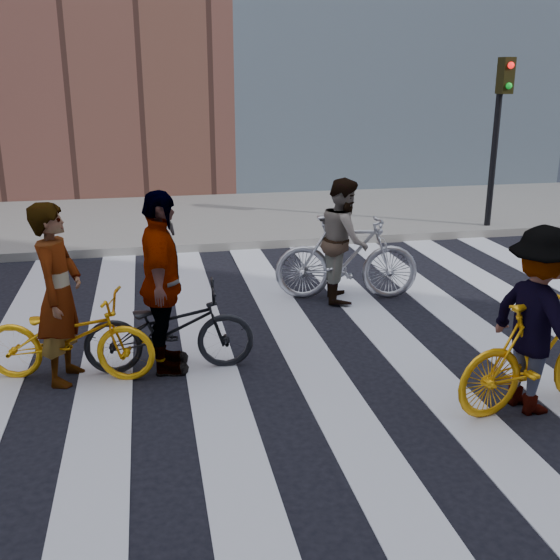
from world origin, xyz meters
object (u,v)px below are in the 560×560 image
object	(u,v)px
bike_yellow_right	(539,355)
rider_mid	(344,240)
bike_dark_rear	(169,329)
rider_left	(59,294)
traffic_signal	(500,116)
rider_right	(539,321)
bike_silver_mid	(347,258)
bike_yellow_left	(69,337)
rider_rear	(162,284)

from	to	relation	value
bike_yellow_right	rider_mid	size ratio (longest dim) A/B	1.05
bike_dark_rear	rider_left	world-z (taller)	rider_left
traffic_signal	rider_mid	world-z (taller)	traffic_signal
rider_mid	rider_right	distance (m)	3.50
bike_silver_mid	bike_dark_rear	bearing A→B (deg)	137.60
bike_yellow_left	bike_dark_rear	xyz separation A→B (m)	(1.01, 0.02, 0.00)
rider_left	rider_right	distance (m)	4.59
bike_yellow_left	bike_silver_mid	xyz separation A→B (m)	(3.52, 1.89, 0.13)
bike_yellow_left	bike_yellow_right	distance (m)	4.59
bike_yellow_left	bike_yellow_right	world-z (taller)	bike_yellow_right
rider_left	traffic_signal	bearing A→B (deg)	-41.96
traffic_signal	bike_yellow_right	distance (m)	7.56
bike_dark_rear	rider_mid	bearing A→B (deg)	-49.90
bike_silver_mid	rider_rear	xyz separation A→B (m)	(-2.56, -1.87, 0.37)
bike_yellow_left	rider_left	distance (m)	0.47
traffic_signal	rider_mid	xyz separation A→B (m)	(-4.01, -3.24, -1.43)
traffic_signal	rider_rear	world-z (taller)	traffic_signal
traffic_signal	rider_left	world-z (taller)	traffic_signal
bike_dark_rear	rider_right	bearing A→B (deg)	-112.22
bike_yellow_right	rider_left	xyz separation A→B (m)	(-4.39, 1.51, 0.39)
rider_mid	bike_yellow_left	bearing A→B (deg)	129.40
traffic_signal	bike_silver_mid	xyz separation A→B (m)	(-3.96, -3.24, -1.69)
bike_silver_mid	rider_mid	bearing A→B (deg)	100.87
bike_yellow_right	rider_rear	world-z (taller)	rider_rear
bike_silver_mid	rider_mid	size ratio (longest dim) A/B	1.16
rider_rear	rider_mid	bearing A→B (deg)	-50.46
rider_left	rider_rear	world-z (taller)	rider_rear
bike_dark_rear	rider_mid	distance (m)	3.12
rider_right	rider_rear	world-z (taller)	rider_rear
bike_dark_rear	rider_mid	xyz separation A→B (m)	(2.46, 1.87, 0.38)
traffic_signal	bike_yellow_right	xyz separation A→B (m)	(-3.15, -6.64, -1.75)
traffic_signal	bike_yellow_left	distance (m)	9.25
rider_mid	rider_rear	world-z (taller)	rider_rear
bike_yellow_left	bike_silver_mid	world-z (taller)	bike_silver_mid
rider_mid	rider_rear	distance (m)	3.13
rider_rear	rider_right	bearing A→B (deg)	-111.88
bike_silver_mid	rider_right	distance (m)	3.50
bike_yellow_right	rider_rear	distance (m)	3.73
bike_yellow_right	rider_rear	xyz separation A→B (m)	(-3.37, 1.53, 0.43)
traffic_signal	rider_left	size ratio (longest dim) A/B	1.79
bike_yellow_right	rider_left	size ratio (longest dim) A/B	0.96
bike_yellow_right	rider_left	distance (m)	4.66
traffic_signal	bike_dark_rear	distance (m)	8.44
traffic_signal	rider_right	distance (m)	7.51
traffic_signal	bike_yellow_left	size ratio (longest dim) A/B	1.89
traffic_signal	rider_mid	distance (m)	5.35
bike_yellow_left	rider_left	size ratio (longest dim) A/B	0.95
traffic_signal	bike_yellow_left	world-z (taller)	traffic_signal
rider_right	bike_dark_rear	bearing A→B (deg)	54.84
bike_yellow_right	rider_mid	bearing A→B (deg)	4.10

